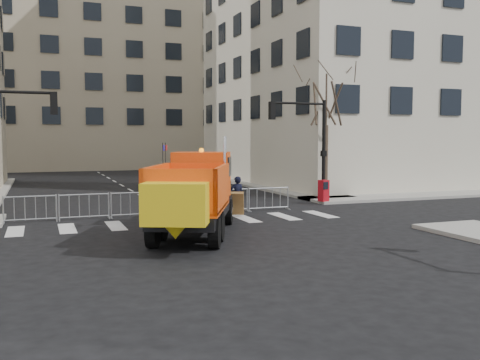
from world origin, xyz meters
name	(u,v)px	position (x,y,z in m)	size (l,w,h in m)	color
ground	(235,247)	(0.00, 0.00, 0.00)	(120.00, 120.00, 0.00)	black
sidewalk_back	(171,211)	(0.00, 8.50, 0.07)	(64.00, 5.00, 0.15)	gray
building_far	(86,67)	(0.00, 52.00, 12.00)	(30.00, 18.00, 24.00)	tan
traffic_light_right	(324,152)	(8.50, 9.50, 2.70)	(0.18, 0.18, 5.40)	black
crowd_barriers	(159,203)	(-0.75, 7.60, 0.55)	(12.60, 0.60, 1.10)	#9EA0A5
street_tree	(326,132)	(9.20, 10.50, 3.75)	(3.00, 3.00, 7.50)	#382B21
plow_truck	(194,192)	(-0.64, 2.32, 1.54)	(5.82, 9.08, 3.46)	black
cop_a	(237,195)	(2.63, 6.86, 0.85)	(0.62, 0.41, 1.70)	black
cop_b	(179,196)	(0.00, 7.00, 0.91)	(0.89, 0.69, 1.83)	black
cop_c	(227,192)	(2.21, 7.00, 0.98)	(1.15, 0.48, 1.96)	black
newspaper_box	(324,191)	(8.12, 8.79, 0.70)	(0.45, 0.40, 1.10)	#AE0D18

